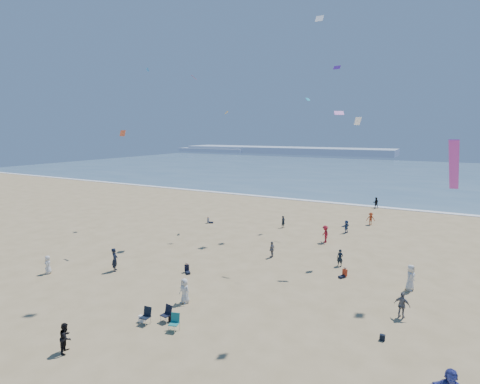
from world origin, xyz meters
The scene contains 12 objects.
ground centered at (0.00, 0.00, 0.00)m, with size 220.00×220.00×0.00m, color tan.
ocean centered at (0.00, 95.00, 0.03)m, with size 220.00×100.00×0.06m, color #476B84.
surf_line centered at (0.00, 45.00, 0.04)m, with size 220.00×1.20×0.08m, color white.
headland_far centered at (-60.00, 170.00, 1.60)m, with size 110.00×20.00×3.20m, color #7A8EA8.
headland_near centered at (-100.00, 165.00, 1.00)m, with size 40.00×14.00×2.00m, color #7A8EA8.
standing_flyers centered at (5.30, 14.41, 0.85)m, with size 29.74×47.49×1.93m.
seated_group centered at (1.39, 7.56, 0.42)m, with size 20.17×32.43×0.84m.
chair_cluster centered at (0.03, 1.90, 0.50)m, with size 2.69×1.46×1.00m.
white_tote centered at (-1.32, 1.66, 0.20)m, with size 0.35×0.20×0.40m, color white.
black_backpack centered at (0.24, 2.55, 0.19)m, with size 0.30×0.22×0.38m, color black.
navy_bag centered at (11.77, 6.51, 0.17)m, with size 0.28×0.18×0.34m, color black.
kites_aloft centered at (8.91, 12.16, 14.72)m, with size 38.88×35.97×28.01m.
Camera 1 is at (14.01, -13.98, 11.40)m, focal length 28.00 mm.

